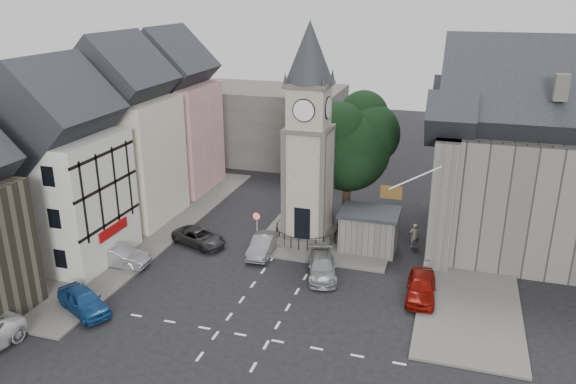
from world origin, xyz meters
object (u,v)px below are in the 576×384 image
(clock_tower, at_px, (309,137))
(car_east_red, at_px, (421,287))
(stone_shelter, at_px, (369,230))
(pedestrian, at_px, (414,236))
(car_west_blue, at_px, (84,301))

(clock_tower, height_order, car_east_red, clock_tower)
(stone_shelter, xyz_separation_m, pedestrian, (3.20, 1.32, -0.60))
(car_west_blue, bearing_deg, clock_tower, -7.93)
(clock_tower, relative_size, car_west_blue, 3.82)
(stone_shelter, distance_m, car_west_blue, 20.04)
(clock_tower, distance_m, stone_shelter, 8.15)
(car_west_blue, bearing_deg, stone_shelter, -20.01)
(clock_tower, height_order, car_west_blue, clock_tower)
(car_west_blue, relative_size, pedestrian, 2.25)
(car_east_red, bearing_deg, car_west_blue, -160.61)
(car_west_blue, bearing_deg, car_east_red, -40.76)
(stone_shelter, xyz_separation_m, car_west_blue, (-14.78, -13.50, -0.82))
(car_west_blue, distance_m, car_east_red, 20.51)
(car_west_blue, height_order, pedestrian, pedestrian)
(clock_tower, distance_m, car_west_blue, 18.71)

